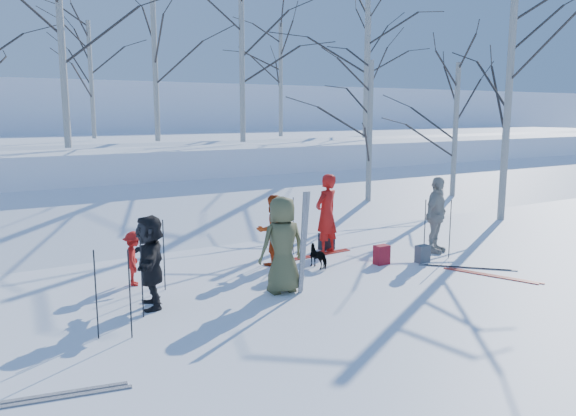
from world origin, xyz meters
TOP-DOWN VIEW (x-y plane):
  - ground at (0.00, 0.00)m, footprint 120.00×120.00m
  - snow_ramp at (0.00, 7.00)m, footprint 70.00×9.49m
  - snow_plateau at (0.00, 17.00)m, footprint 70.00×18.00m
  - far_hill at (0.00, 38.00)m, footprint 90.00×30.00m
  - skier_olive_center at (-0.93, 0.16)m, footprint 0.90×0.61m
  - skier_red_north at (1.44, 2.14)m, footprint 0.79×0.64m
  - skier_redor_behind at (-0.15, 1.91)m, footprint 0.75×0.58m
  - skier_red_seated at (-3.14, 2.01)m, footprint 0.57×0.76m
  - skier_cream_east at (3.68, 0.84)m, footprint 1.14×0.82m
  - skier_grey_west at (-3.25, 0.64)m, footprint 0.83×1.55m
  - dog at (0.59, 1.20)m, footprint 0.36×0.62m
  - upright_ski_left at (-0.69, -0.13)m, footprint 0.08×0.16m
  - upright_ski_right at (-0.61, -0.09)m, footprint 0.10×0.23m
  - ski_pair_a at (-5.30, -1.78)m, footprint 0.93×1.98m
  - ski_pair_b at (3.26, -0.51)m, footprint 2.10×2.10m
  - ski_pair_c at (3.23, -1.18)m, footprint 1.52×2.04m
  - ski_pair_d at (1.13, 2.05)m, footprint 0.43×1.92m
  - ski_pole_a at (-3.53, 0.22)m, footprint 0.02×0.02m
  - ski_pole_b at (3.13, 0.65)m, footprint 0.02×0.02m
  - ski_pole_c at (3.58, 0.31)m, footprint 0.02×0.02m
  - ski_pole_d at (-3.93, -0.52)m, footprint 0.02×0.02m
  - ski_pole_e at (0.74, 2.49)m, footprint 0.02×0.02m
  - ski_pole_f at (-4.36, -0.29)m, footprint 0.02×0.02m
  - ski_pole_g at (-2.75, 1.40)m, footprint 0.02×0.02m
  - ski_pole_h at (0.39, 2.39)m, footprint 0.02×0.02m
  - backpack_red at (1.91, 0.70)m, footprint 0.32×0.22m
  - backpack_grey at (2.79, 0.35)m, footprint 0.30×0.20m
  - backpack_dark at (1.66, 2.42)m, footprint 0.34×0.24m
  - birch_plateau_a at (0.87, 12.42)m, footprint 4.84×4.84m
  - birch_plateau_b at (3.42, 10.33)m, footprint 4.87×4.87m
  - birch_plateau_c at (-0.65, 16.10)m, footprint 3.94×3.94m
  - birch_plateau_d at (-2.79, 10.01)m, footprint 5.62×5.62m
  - birch_plateau_g at (7.05, 13.72)m, footprint 4.08×4.08m
  - birch_plateau_h at (9.40, 10.59)m, footprint 6.00×6.00m
  - birch_plateau_j at (12.56, 14.33)m, footprint 4.80×4.80m
  - birch_edge_b at (8.48, 2.74)m, footprint 5.59×5.59m
  - birch_edge_c at (9.14, 5.33)m, footprint 4.07×4.07m
  - birch_edge_e at (5.56, 5.62)m, footprint 4.03×4.03m

SIDE VIEW (x-z plane):
  - ground at x=0.00m, z-range 0.00..0.00m
  - ski_pair_a at x=-5.30m, z-range 0.00..0.02m
  - ski_pair_b at x=3.26m, z-range 0.00..0.02m
  - ski_pair_c at x=3.23m, z-range 0.00..0.02m
  - ski_pair_d at x=1.13m, z-range 0.00..0.02m
  - snow_ramp at x=0.00m, z-range -1.91..2.21m
  - backpack_grey at x=2.79m, z-range 0.00..0.38m
  - backpack_dark at x=1.66m, z-range 0.00..0.40m
  - backpack_red at x=1.91m, z-range 0.00..0.42m
  - dog at x=0.59m, z-range 0.00..0.49m
  - skier_red_seated at x=-3.14m, z-range 0.00..1.05m
  - ski_pole_a at x=-3.53m, z-range 0.00..1.34m
  - ski_pole_b at x=3.13m, z-range 0.00..1.34m
  - ski_pole_c at x=3.58m, z-range 0.00..1.34m
  - ski_pole_d at x=-3.93m, z-range 0.00..1.34m
  - ski_pole_e at x=0.74m, z-range 0.00..1.34m
  - ski_pole_f at x=-4.36m, z-range 0.00..1.34m
  - ski_pole_g at x=-2.75m, z-range 0.00..1.34m
  - ski_pole_h at x=0.39m, z-range 0.00..1.34m
  - skier_redor_behind at x=-0.15m, z-range 0.00..1.54m
  - skier_grey_west at x=-3.25m, z-range 0.00..1.60m
  - skier_olive_center at x=-0.93m, z-range 0.00..1.79m
  - skier_cream_east at x=3.68m, z-range 0.00..1.80m
  - skier_red_north at x=1.44m, z-range 0.00..1.88m
  - upright_ski_left at x=-0.69m, z-range 0.00..1.90m
  - upright_ski_right at x=-0.61m, z-range 0.00..1.90m
  - snow_plateau at x=0.00m, z-range -0.10..2.10m
  - far_hill at x=0.00m, z-range -1.00..5.00m
  - birch_edge_e at x=5.56m, z-range 0.00..4.90m
  - birch_edge_c at x=9.14m, z-range 0.00..4.96m
  - birch_edge_b at x=8.48m, z-range 0.00..7.13m
  - birch_plateau_c at x=-0.65m, z-range 2.20..6.97m
  - birch_plateau_g at x=7.05m, z-range 2.20..7.17m
  - birch_plateau_j at x=12.56m, z-range 2.20..8.20m
  - birch_plateau_a at x=0.87m, z-range 2.20..8.25m
  - birch_plateau_b at x=3.42m, z-range 2.20..8.30m
  - birch_plateau_d at x=-2.79m, z-range 2.20..9.37m
  - birch_plateau_h at x=9.40m, z-range 2.20..9.91m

